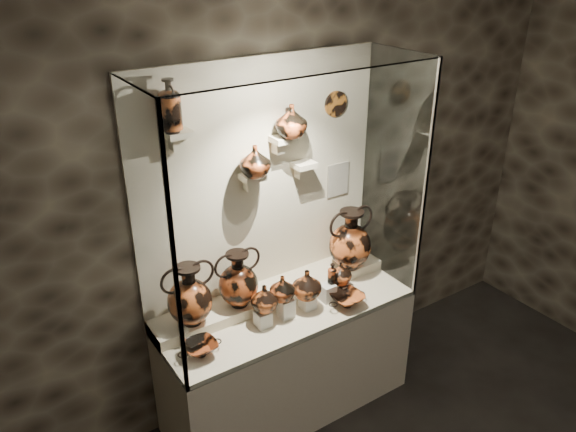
% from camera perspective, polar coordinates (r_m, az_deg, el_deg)
% --- Properties ---
extents(wall_back, '(5.00, 0.02, 3.20)m').
position_cam_1_polar(wall_back, '(3.56, -2.87, 3.24)').
color(wall_back, black).
rests_on(wall_back, ground).
extents(plinth, '(1.70, 0.60, 0.80)m').
position_cam_1_polar(plinth, '(3.96, -0.02, -14.56)').
color(plinth, beige).
rests_on(plinth, floor).
extents(front_tier, '(1.68, 0.58, 0.03)m').
position_cam_1_polar(front_tier, '(3.70, -0.02, -9.67)').
color(front_tier, beige).
rests_on(front_tier, plinth).
extents(rear_tier, '(1.70, 0.25, 0.10)m').
position_cam_1_polar(rear_tier, '(3.80, -1.49, -7.96)').
color(rear_tier, beige).
rests_on(rear_tier, plinth).
extents(back_panel, '(1.70, 0.03, 1.60)m').
position_cam_1_polar(back_panel, '(3.55, -2.83, 3.21)').
color(back_panel, beige).
rests_on(back_panel, plinth).
extents(glass_front, '(1.70, 0.01, 1.60)m').
position_cam_1_polar(glass_front, '(3.09, 3.01, -0.45)').
color(glass_front, white).
rests_on(glass_front, plinth).
extents(glass_left, '(0.01, 0.60, 1.60)m').
position_cam_1_polar(glass_left, '(2.97, -13.76, -2.32)').
color(glass_left, white).
rests_on(glass_left, plinth).
extents(glass_right, '(0.01, 0.60, 1.60)m').
position_cam_1_polar(glass_right, '(3.80, 10.70, 4.35)').
color(glass_right, white).
rests_on(glass_right, plinth).
extents(glass_top, '(1.70, 0.60, 0.01)m').
position_cam_1_polar(glass_top, '(3.06, -0.03, 15.13)').
color(glass_top, white).
rests_on(glass_top, back_panel).
extents(frame_post_left, '(0.02, 0.02, 1.60)m').
position_cam_1_polar(frame_post_left, '(2.73, -11.46, -4.72)').
color(frame_post_left, gray).
rests_on(frame_post_left, plinth).
extents(frame_post_right, '(0.02, 0.02, 1.60)m').
position_cam_1_polar(frame_post_right, '(3.61, 13.77, 2.87)').
color(frame_post_right, gray).
rests_on(frame_post_right, plinth).
extents(pedestal_a, '(0.09, 0.09, 0.10)m').
position_cam_1_polar(pedestal_a, '(3.54, -2.59, -10.35)').
color(pedestal_a, beige).
rests_on(pedestal_a, front_tier).
extents(pedestal_b, '(0.09, 0.09, 0.13)m').
position_cam_1_polar(pedestal_b, '(3.60, -0.25, -9.28)').
color(pedestal_b, beige).
rests_on(pedestal_b, front_tier).
extents(pedestal_c, '(0.09, 0.09, 0.09)m').
position_cam_1_polar(pedestal_c, '(3.69, 1.98, -8.69)').
color(pedestal_c, beige).
rests_on(pedestal_c, front_tier).
extents(pedestal_d, '(0.09, 0.09, 0.12)m').
position_cam_1_polar(pedestal_d, '(3.76, 4.00, -7.72)').
color(pedestal_d, beige).
rests_on(pedestal_d, front_tier).
extents(pedestal_e, '(0.09, 0.09, 0.08)m').
position_cam_1_polar(pedestal_e, '(3.85, 5.66, -7.31)').
color(pedestal_e, beige).
rests_on(pedestal_e, front_tier).
extents(bracket_ul, '(0.14, 0.12, 0.04)m').
position_cam_1_polar(bracket_ul, '(3.10, -11.12, 8.21)').
color(bracket_ul, beige).
rests_on(bracket_ul, back_panel).
extents(bracket_ca, '(0.14, 0.12, 0.04)m').
position_cam_1_polar(bracket_ca, '(3.41, -3.66, 3.99)').
color(bracket_ca, beige).
rests_on(bracket_ca, back_panel).
extents(bracket_cb, '(0.10, 0.12, 0.04)m').
position_cam_1_polar(bracket_cb, '(3.44, -0.85, 7.78)').
color(bracket_cb, beige).
rests_on(bracket_cb, back_panel).
extents(bracket_cc, '(0.14, 0.12, 0.04)m').
position_cam_1_polar(bracket_cc, '(3.60, 1.59, 5.25)').
color(bracket_cc, beige).
rests_on(bracket_cc, back_panel).
extents(amphora_left, '(0.33, 0.33, 0.40)m').
position_cam_1_polar(amphora_left, '(3.40, -9.96, -7.88)').
color(amphora_left, '#BC5424').
rests_on(amphora_left, rear_tier).
extents(amphora_mid, '(0.35, 0.35, 0.38)m').
position_cam_1_polar(amphora_mid, '(3.53, -5.10, -6.39)').
color(amphora_mid, '#963D1A').
rests_on(amphora_mid, rear_tier).
extents(amphora_right, '(0.43, 0.43, 0.44)m').
position_cam_1_polar(amphora_right, '(3.92, 6.32, -2.36)').
color(amphora_right, '#BC5424').
rests_on(amphora_right, rear_tier).
extents(jug_a, '(0.21, 0.21, 0.18)m').
position_cam_1_polar(jug_a, '(3.47, -2.43, -8.32)').
color(jug_a, '#BC5424').
rests_on(jug_a, pedestal_a).
extents(jug_b, '(0.17, 0.17, 0.17)m').
position_cam_1_polar(jug_b, '(3.51, -0.61, -7.33)').
color(jug_b, '#963D1A').
rests_on(jug_b, pedestal_b).
extents(jug_c, '(0.25, 0.25, 0.20)m').
position_cam_1_polar(jug_c, '(3.59, 1.89, -6.94)').
color(jug_c, '#BC5424').
rests_on(jug_c, pedestal_c).
extents(jug_e, '(0.19, 0.19, 0.16)m').
position_cam_1_polar(jug_e, '(3.78, 5.34, -5.80)').
color(jug_e, '#BC5424').
rests_on(jug_e, pedestal_e).
extents(lekythos_small, '(0.08, 0.08, 0.16)m').
position_cam_1_polar(lekythos_small, '(3.70, 4.47, -5.72)').
color(lekythos_small, '#963D1A').
rests_on(lekythos_small, pedestal_d).
extents(kylix_left, '(0.25, 0.21, 0.10)m').
position_cam_1_polar(kylix_left, '(3.35, -8.89, -13.07)').
color(kylix_left, '#963D1A').
rests_on(kylix_left, front_tier).
extents(kylix_right, '(0.33, 0.30, 0.11)m').
position_cam_1_polar(kylix_right, '(3.72, 6.00, -8.35)').
color(kylix_right, '#BC5424').
rests_on(kylix_right, front_tier).
extents(lekythos_tall, '(0.14, 0.14, 0.32)m').
position_cam_1_polar(lekythos_tall, '(3.03, -11.93, 11.16)').
color(lekythos_tall, '#BC5424').
rests_on(lekythos_tall, bracket_ul).
extents(ovoid_vase_a, '(0.25, 0.25, 0.19)m').
position_cam_1_polar(ovoid_vase_a, '(3.33, -3.38, 5.59)').
color(ovoid_vase_a, '#963D1A').
rests_on(ovoid_vase_a, bracket_ca).
extents(ovoid_vase_b, '(0.24, 0.24, 0.20)m').
position_cam_1_polar(ovoid_vase_b, '(3.39, 0.33, 9.63)').
color(ovoid_vase_b, '#963D1A').
rests_on(ovoid_vase_b, bracket_cb).
extents(wall_plate, '(0.17, 0.02, 0.17)m').
position_cam_1_polar(wall_plate, '(3.69, 4.84, 11.29)').
color(wall_plate, '#A96121').
rests_on(wall_plate, back_panel).
extents(info_placard, '(0.18, 0.01, 0.24)m').
position_cam_1_polar(info_placard, '(3.89, 5.07, 3.71)').
color(info_placard, beige).
rests_on(info_placard, back_panel).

